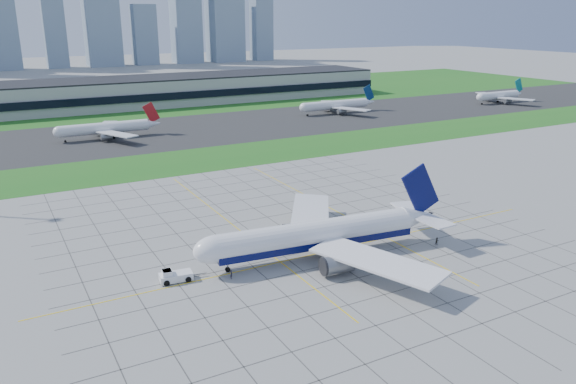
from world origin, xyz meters
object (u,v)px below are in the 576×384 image
Objects in this scene: airliner at (318,235)px; crew_far at (437,241)px; distant_jet_1 at (106,128)px; distant_jet_3 at (499,95)px; pushback_tug at (174,276)px; distant_jet_2 at (336,105)px; crew_near at (231,274)px.

crew_far is at bearing -8.94° from airliner.
distant_jet_1 is (-13.80, 147.05, -0.46)m from airliner.
distant_jet_3 is at bearing 48.59° from crew_far.
crew_far is 0.04× the size of distant_jet_1.
airliner reaches higher than pushback_tug.
pushback_tug is 0.21× the size of distant_jet_2.
distant_jet_2 is 1.05× the size of distant_jet_3.
crew_far is 159.75m from distant_jet_1.
airliner is at bearing -64.23° from crew_near.
distant_jet_3 reaches higher than crew_near.
crew_far is at bearing -75.19° from distant_jet_1.
distant_jet_1 is at bearing 101.66° from airliner.
crew_far is at bearing -141.61° from distant_jet_3.
distant_jet_2 is at bearing 171.74° from distant_jet_3.
crew_near is at bearing -129.23° from distant_jet_2.
distant_jet_1 is (16.69, 143.80, 3.35)m from pushback_tug.
pushback_tug is 0.22× the size of distant_jet_1.
crew_far is at bearing -116.23° from distant_jet_2.
distant_jet_1 is 0.96× the size of distant_jet_2.
crew_near reaches higher than crew_far.
airliner is 33.41× the size of crew_far.
crew_near is 272.24m from distant_jet_3.
distant_jet_1 reaches higher than pushback_tug.
crew_near is at bearing -170.81° from airliner.
crew_near is 0.04× the size of distant_jet_3.
pushback_tug is at bearing -150.69° from distant_jet_3.
distant_jet_1 is at bearing -176.22° from distant_jet_2.
distant_jet_2 is (107.04, 155.04, -0.46)m from airliner.
crew_near is 47.81m from crew_far.
distant_jet_3 is at bearing -35.99° from crew_near.
crew_far is (27.01, -7.35, -4.08)m from airliner.
crew_near is (10.12, -4.29, -0.22)m from pushback_tug.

